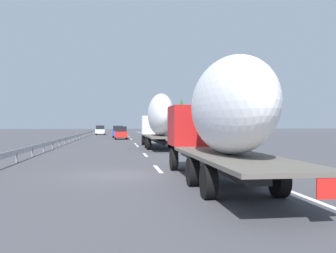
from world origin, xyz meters
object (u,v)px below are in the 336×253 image
truck_lead (159,119)px  car_yellow_coupe (119,129)px  car_blue_sedan (118,132)px  car_red_compact (121,133)px  road_sign (163,124)px  truck_trailing (221,115)px  car_white_van (100,130)px

truck_lead → car_yellow_coupe: size_ratio=3.30×
car_blue_sedan → car_yellow_coupe: bearing=-0.7°
car_red_compact → truck_lead: bearing=-171.3°
car_yellow_coupe → car_blue_sedan: bearing=179.3°
road_sign → truck_trailing: bearing=176.0°
truck_trailing → car_yellow_coupe: bearing=2.3°
truck_lead → car_yellow_coupe: bearing=3.1°
car_blue_sedan → road_sign: bearing=-135.3°
car_blue_sedan → road_sign: road_sign is taller
truck_trailing → road_sign: size_ratio=3.99×
truck_trailing → car_yellow_coupe: size_ratio=3.02×
car_red_compact → car_yellow_coupe: bearing=0.1°
car_white_van → car_red_compact: (-24.58, -4.13, -0.02)m
road_sign → car_red_compact: bearing=100.0°
car_blue_sedan → car_red_compact: car_blue_sedan is taller
car_white_van → truck_lead: bearing=-170.9°
car_white_van → car_blue_sedan: car_blue_sedan is taller
car_blue_sedan → car_white_van: bearing=12.4°
car_white_van → car_yellow_coupe: (16.80, -4.02, -0.04)m
car_red_compact → road_sign: size_ratio=1.26×
car_white_van → car_blue_sedan: 16.87m
truck_trailing → road_sign: bearing=-4.0°
truck_lead → truck_trailing: bearing=-180.0°
car_yellow_coupe → road_sign: size_ratio=1.32×
car_white_van → truck_trailing: bearing=-173.7°
truck_lead → road_sign: (22.89, -3.10, -0.48)m
truck_lead → car_yellow_coupe: 63.26m
truck_lead → car_yellow_coupe: truck_lead is taller
truck_lead → car_red_compact: (21.76, 3.31, -1.77)m
car_red_compact → road_sign: road_sign is taller
car_yellow_coupe → car_red_compact: car_red_compact is taller
car_white_van → road_sign: bearing=-155.8°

